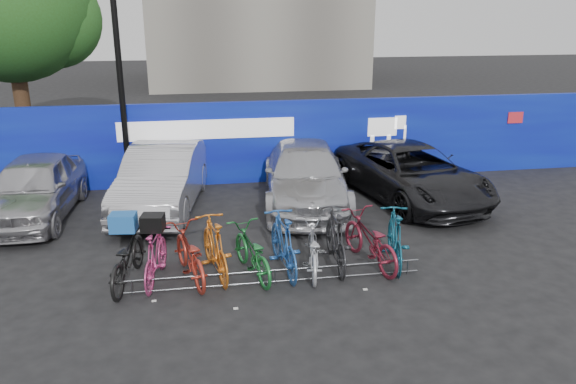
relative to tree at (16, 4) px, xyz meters
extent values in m
plane|color=black|center=(6.77, -10.06, -5.07)|extent=(100.00, 100.00, 0.00)
cube|color=#0A0B95|center=(6.77, -4.06, -3.87)|extent=(22.00, 0.15, 2.40)
cube|color=white|center=(5.77, -4.16, -3.42)|extent=(5.00, 0.02, 0.55)
cube|color=white|center=(10.97, -4.16, -3.52)|extent=(1.20, 0.02, 0.90)
cube|color=red|center=(15.27, -4.16, -3.37)|extent=(0.50, 0.02, 0.35)
cylinder|color=#382314|center=(-0.23, -0.06, -3.07)|extent=(0.50, 0.50, 4.00)
sphere|color=#265019|center=(0.97, 0.24, -0.47)|extent=(3.20, 3.20, 3.20)
cylinder|color=black|center=(3.57, -4.66, -2.07)|extent=(0.16, 0.16, 6.00)
cylinder|color=#595B60|center=(6.77, -10.66, -4.79)|extent=(5.60, 0.03, 0.03)
cylinder|color=#595B60|center=(6.77, -10.66, -5.02)|extent=(5.60, 0.03, 0.03)
cylinder|color=#595B60|center=(4.17, -10.66, -4.93)|extent=(0.03, 0.03, 0.28)
cylinder|color=#595B60|center=(5.47, -10.66, -4.93)|extent=(0.03, 0.03, 0.28)
cylinder|color=#595B60|center=(6.77, -10.66, -4.93)|extent=(0.03, 0.03, 0.28)
cylinder|color=#595B60|center=(8.07, -10.66, -4.93)|extent=(0.03, 0.03, 0.28)
cylinder|color=#595B60|center=(9.37, -10.66, -4.93)|extent=(0.03, 0.03, 0.28)
imported|color=#AAA9AE|center=(1.49, -6.16, -4.31)|extent=(2.01, 4.55, 1.52)
imported|color=#BCBCC1|center=(4.55, -5.97, -4.27)|extent=(2.47, 5.07, 1.60)
imported|color=#B5B6BA|center=(8.24, -6.15, -4.31)|extent=(2.78, 5.43, 1.51)
imported|color=black|center=(11.08, -6.33, -4.33)|extent=(3.40, 5.66, 1.47)
imported|color=black|center=(4.07, -10.17, -4.54)|extent=(1.03, 2.09, 1.05)
imported|color=#C03877|center=(4.59, -10.19, -4.55)|extent=(0.77, 1.79, 1.04)
imported|color=#AA2F21|center=(5.21, -10.18, -4.56)|extent=(1.15, 2.04, 1.02)
imported|color=orange|center=(5.70, -10.10, -4.49)|extent=(0.90, 2.00, 1.16)
imported|color=#1C722F|center=(6.39, -10.23, -4.58)|extent=(1.09, 1.96, 0.97)
imported|color=#2456A7|center=(7.01, -10.15, -4.48)|extent=(0.73, 2.02, 1.19)
imported|color=#B9BCC2|center=(7.57, -10.26, -4.59)|extent=(0.92, 1.89, 0.95)
imported|color=#242427|center=(8.07, -10.08, -4.48)|extent=(0.67, 2.00, 1.19)
imported|color=maroon|center=(8.75, -10.13, -4.54)|extent=(1.14, 2.12, 1.06)
imported|color=#114F66|center=(9.26, -10.20, -4.50)|extent=(0.93, 1.97, 1.14)
cube|color=#1D59A9|center=(4.07, -10.17, -3.85)|extent=(0.50, 0.40, 0.33)
cube|color=black|center=(4.59, -10.19, -3.88)|extent=(0.46, 0.42, 0.30)
camera|label=1|loc=(5.46, -20.02, -0.18)|focal=35.00mm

